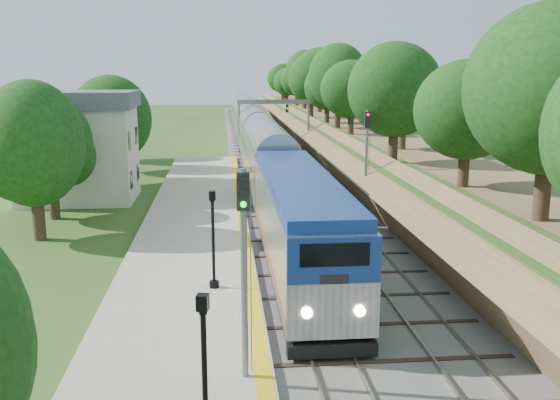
{
  "coord_description": "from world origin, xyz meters",
  "views": [
    {
      "loc": [
        -3.47,
        -16.49,
        9.48
      ],
      "look_at": [
        -0.5,
        15.37,
        2.8
      ],
      "focal_mm": 40.0,
      "sensor_mm": 36.0,
      "label": 1
    }
  ],
  "objects": [
    {
      "name": "signal_platform",
      "position": [
        -2.9,
        0.94,
        4.3
      ],
      "size": [
        0.37,
        0.3,
        6.38
      ],
      "color": "slate",
      "rests_on": "platform"
    },
    {
      "name": "train",
      "position": [
        0.0,
        52.13,
        2.32
      ],
      "size": [
        3.07,
        102.07,
        4.51
      ],
      "color": "black",
      "rests_on": "trackbed"
    },
    {
      "name": "signal_gantry",
      "position": [
        2.47,
        54.99,
        4.82
      ],
      "size": [
        8.4,
        0.38,
        6.2
      ],
      "color": "slate",
      "rests_on": "ground"
    },
    {
      "name": "platform",
      "position": [
        -5.2,
        16.0,
        0.19
      ],
      "size": [
        6.4,
        68.0,
        0.38
      ],
      "primitive_type": "cube",
      "color": "gray",
      "rests_on": "ground"
    },
    {
      "name": "ground",
      "position": [
        0.0,
        0.0,
        0.0
      ],
      "size": [
        320.0,
        320.0,
        0.0
      ],
      "primitive_type": "plane",
      "color": "#2D4C19",
      "rests_on": "ground"
    },
    {
      "name": "trees_behind_platform",
      "position": [
        -11.17,
        20.67,
        4.53
      ],
      "size": [
        7.82,
        53.32,
        7.21
      ],
      "color": "#332316",
      "rests_on": "ground"
    },
    {
      "name": "station_building",
      "position": [
        -14.0,
        30.0,
        4.09
      ],
      "size": [
        8.6,
        6.6,
        8.0
      ],
      "color": "silver",
      "rests_on": "ground"
    },
    {
      "name": "lamppost_mid",
      "position": [
        -3.97,
        -3.12,
        2.24
      ],
      "size": [
        0.41,
        0.41,
        4.16
      ],
      "color": "black",
      "rests_on": "platform"
    },
    {
      "name": "yellow_stripe",
      "position": [
        -2.35,
        16.0,
        0.39
      ],
      "size": [
        0.55,
        68.0,
        0.01
      ],
      "primitive_type": "cube",
      "color": "gold",
      "rests_on": "platform"
    },
    {
      "name": "embankment",
      "position": [
        10.35,
        60.0,
        1.95
      ],
      "size": [
        10.64,
        170.0,
        11.7
      ],
      "color": "brown",
      "rests_on": "ground"
    },
    {
      "name": "lamppost_far",
      "position": [
        -3.92,
        8.98,
        2.25
      ],
      "size": [
        0.41,
        0.41,
        4.19
      ],
      "color": "black",
      "rests_on": "platform"
    },
    {
      "name": "trackbed",
      "position": [
        2.0,
        60.0,
        0.07
      ],
      "size": [
        9.5,
        170.0,
        0.28
      ],
      "color": "#4C4944",
      "rests_on": "ground"
    },
    {
      "name": "signal_farside",
      "position": [
        6.2,
        24.48,
        4.26
      ],
      "size": [
        0.37,
        0.3,
        6.78
      ],
      "color": "slate",
      "rests_on": "ground"
    }
  ]
}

